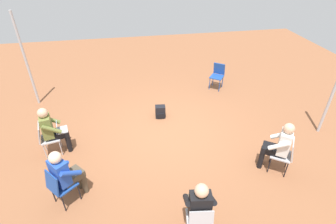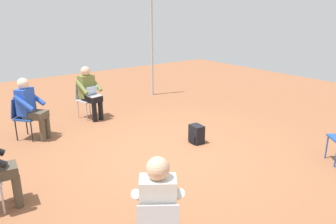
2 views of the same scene
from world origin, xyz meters
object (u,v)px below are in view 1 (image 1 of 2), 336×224
(chair_southwest, at_px, (218,74))
(person_in_blue, at_px, (65,172))
(chair_north, at_px, (200,221))
(chair_northeast, at_px, (60,185))
(chair_northwest, at_px, (285,153))
(backpack_near_laptop_user, at_px, (160,112))
(person_in_white, at_px, (279,144))
(person_with_laptop, at_px, (52,128))
(person_in_black, at_px, (199,204))
(chair_east, at_px, (46,137))

(chair_southwest, relative_size, person_in_blue, 0.69)
(chair_southwest, xyz_separation_m, person_in_blue, (4.30, 3.91, 0.20))
(chair_north, distance_m, person_in_blue, 2.55)
(chair_northeast, bearing_deg, chair_southwest, 90.70)
(chair_northeast, relative_size, chair_north, 1.00)
(chair_north, bearing_deg, chair_northwest, 36.19)
(chair_northwest, distance_m, backpack_near_laptop_user, 3.42)
(chair_northwest, bearing_deg, person_in_white, 90.00)
(person_with_laptop, bearing_deg, chair_north, 32.20)
(chair_north, height_order, person_in_blue, person_in_blue)
(chair_north, relative_size, person_with_laptop, 0.69)
(chair_southwest, xyz_separation_m, backpack_near_laptop_user, (2.16, 1.44, -0.34))
(person_in_black, distance_m, person_in_white, 2.35)
(chair_northwest, bearing_deg, chair_northeast, 125.84)
(chair_southwest, xyz_separation_m, chair_north, (2.09, 5.17, 0.00))
(chair_northwest, xyz_separation_m, person_in_white, (0.14, -0.10, 0.20))
(chair_southwest, xyz_separation_m, chair_northwest, (-0.12, 3.96, 0.00))
(chair_northeast, relative_size, person_in_blue, 0.69)
(chair_east, height_order, chair_southwest, same)
(chair_southwest, distance_m, chair_northwest, 3.96)
(chair_northwest, height_order, chair_northeast, same)
(chair_northwest, height_order, person_in_blue, person_in_blue)
(person_in_white, relative_size, backpack_near_laptop_user, 3.44)
(chair_southwest, bearing_deg, person_in_black, 104.69)
(backpack_near_laptop_user, bearing_deg, person_in_white, 131.49)
(person_with_laptop, height_order, person_in_blue, same)
(chair_northeast, xyz_separation_m, person_in_white, (-4.41, -0.16, 0.20))
(chair_northeast, distance_m, person_with_laptop, 1.62)
(person_with_laptop, xyz_separation_m, person_in_white, (-4.77, 1.41, 0.00))
(chair_east, bearing_deg, chair_northeast, 6.61)
(chair_southwest, bearing_deg, chair_east, 63.85)
(chair_north, bearing_deg, chair_southwest, 75.45)
(chair_southwest, distance_m, chair_north, 5.58)
(chair_northeast, bearing_deg, person_in_black, 25.71)
(chair_southwest, xyz_separation_m, person_with_laptop, (4.79, 2.46, 0.20))
(person_in_white, xyz_separation_m, backpack_near_laptop_user, (2.15, -2.43, -0.54))
(chair_northwest, height_order, backpack_near_laptop_user, chair_northwest)
(chair_northwest, relative_size, person_in_black, 0.69)
(person_in_black, xyz_separation_m, person_in_white, (-2.05, -1.14, 0.00))
(chair_southwest, height_order, person_with_laptop, person_with_laptop)
(person_with_laptop, height_order, backpack_near_laptop_user, person_with_laptop)
(chair_northwest, relative_size, chair_northeast, 1.00)
(chair_northwest, bearing_deg, person_with_laptop, 108.02)
(chair_north, xyz_separation_m, person_in_black, (-0.02, -0.17, 0.20))
(chair_northwest, xyz_separation_m, person_in_black, (2.19, 1.05, 0.20))
(person_in_black, bearing_deg, chair_southwest, 75.01)
(chair_southwest, height_order, person_in_blue, person_in_blue)
(chair_northeast, bearing_deg, chair_northwest, 49.19)
(chair_east, bearing_deg, person_with_laptop, 90.00)
(chair_north, height_order, backpack_near_laptop_user, chair_north)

